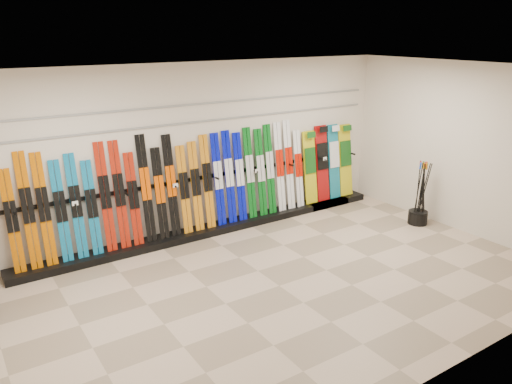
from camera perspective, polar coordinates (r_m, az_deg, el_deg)
floor at (r=7.29m, az=2.68°, el=-10.67°), size 8.00×8.00×0.00m
back_wall at (r=8.77m, az=-6.83°, el=4.75°), size 8.00×0.00×8.00m
right_wall at (r=9.55m, az=22.72°, el=4.57°), size 0.00×5.00×5.00m
ceiling at (r=6.41m, az=3.09°, el=13.54°), size 8.00×8.00×0.00m
ski_rack_base at (r=9.12m, az=-4.61°, el=-4.15°), size 8.00×0.40×0.12m
skis at (r=8.60m, az=-8.88°, el=0.54°), size 5.37×0.28×1.78m
snowboards at (r=10.42m, az=8.28°, el=3.29°), size 1.27×0.24×1.54m
pole_bin at (r=9.91m, az=17.99°, el=-2.77°), size 0.36×0.36×0.25m
ski_poles at (r=9.76m, az=18.39°, el=-0.10°), size 0.24×0.27×1.18m
slatwall_rail_0 at (r=8.65m, az=-6.90°, el=7.95°), size 7.60×0.02×0.03m
slatwall_rail_1 at (r=8.60m, az=-6.97°, el=9.92°), size 7.60×0.02×0.03m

